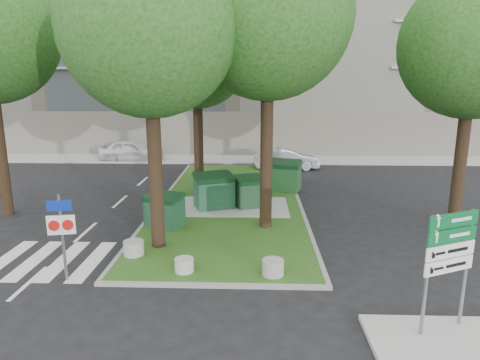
{
  "coord_description": "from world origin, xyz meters",
  "views": [
    {
      "loc": [
        1.59,
        -10.42,
        5.33
      ],
      "look_at": [
        1.09,
        3.91,
        2.0
      ],
      "focal_mm": 32.0,
      "sensor_mm": 36.0,
      "label": 1
    }
  ],
  "objects_px": {
    "tree_median_near_left": "(152,10)",
    "dumpster_c": "(252,192)",
    "bollard_right": "(273,267)",
    "dumpster_d": "(284,176)",
    "car_white": "(132,150)",
    "dumpster_b": "(214,191)",
    "traffic_sign_pole": "(62,226)",
    "directional_sign": "(449,253)",
    "car_silver": "(286,159)",
    "dumpster_a": "(164,210)",
    "bollard_left": "(134,248)",
    "tree_street_right": "(478,31)",
    "tree_median_far": "(270,19)",
    "litter_bin": "(264,174)",
    "bollard_mid": "(184,265)",
    "tree_median_mid": "(199,42)"
  },
  "relations": [
    {
      "from": "dumpster_d",
      "to": "car_silver",
      "type": "distance_m",
      "value": 5.62
    },
    {
      "from": "bollard_right",
      "to": "traffic_sign_pole",
      "type": "height_order",
      "value": "traffic_sign_pole"
    },
    {
      "from": "bollard_right",
      "to": "car_silver",
      "type": "relative_size",
      "value": 0.15
    },
    {
      "from": "dumpster_a",
      "to": "dumpster_d",
      "type": "height_order",
      "value": "dumpster_d"
    },
    {
      "from": "dumpster_d",
      "to": "bollard_mid",
      "type": "distance_m",
      "value": 9.89
    },
    {
      "from": "tree_street_right",
      "to": "dumpster_a",
      "type": "relative_size",
      "value": 6.38
    },
    {
      "from": "dumpster_d",
      "to": "directional_sign",
      "type": "bearing_deg",
      "value": -60.57
    },
    {
      "from": "tree_median_far",
      "to": "litter_bin",
      "type": "height_order",
      "value": "tree_median_far"
    },
    {
      "from": "bollard_right",
      "to": "dumpster_a",
      "type": "bearing_deg",
      "value": 133.88
    },
    {
      "from": "tree_median_far",
      "to": "dumpster_b",
      "type": "xyz_separation_m",
      "value": [
        -2.4,
        -5.19,
        -7.49
      ]
    },
    {
      "from": "tree_median_mid",
      "to": "traffic_sign_pole",
      "type": "distance_m",
      "value": 10.7
    },
    {
      "from": "bollard_left",
      "to": "car_white",
      "type": "xyz_separation_m",
      "value": [
        -4.64,
        16.21,
        0.39
      ]
    },
    {
      "from": "dumpster_c",
      "to": "car_white",
      "type": "xyz_separation_m",
      "value": [
        -8.23,
        10.84,
        -0.02
      ]
    },
    {
      "from": "bollard_mid",
      "to": "car_white",
      "type": "xyz_separation_m",
      "value": [
        -6.38,
        17.32,
        0.42
      ]
    },
    {
      "from": "traffic_sign_pole",
      "to": "car_white",
      "type": "height_order",
      "value": "traffic_sign_pole"
    },
    {
      "from": "bollard_right",
      "to": "litter_bin",
      "type": "height_order",
      "value": "litter_bin"
    },
    {
      "from": "bollard_right",
      "to": "bollard_mid",
      "type": "bearing_deg",
      "value": 177.22
    },
    {
      "from": "tree_median_mid",
      "to": "dumpster_c",
      "type": "relative_size",
      "value": 5.96
    },
    {
      "from": "tree_median_near_left",
      "to": "directional_sign",
      "type": "xyz_separation_m",
      "value": [
        7.04,
        -4.56,
        -5.46
      ]
    },
    {
      "from": "directional_sign",
      "to": "bollard_left",
      "type": "bearing_deg",
      "value": 129.89
    },
    {
      "from": "car_silver",
      "to": "tree_median_near_left",
      "type": "bearing_deg",
      "value": 151.47
    },
    {
      "from": "tree_median_near_left",
      "to": "dumpster_a",
      "type": "xyz_separation_m",
      "value": [
        -0.3,
        1.92,
        -6.61
      ]
    },
    {
      "from": "tree_street_right",
      "to": "bollard_left",
      "type": "xyz_separation_m",
      "value": [
        -11.19,
        -3.32,
        -6.64
      ]
    },
    {
      "from": "dumpster_a",
      "to": "dumpster_c",
      "type": "bearing_deg",
      "value": 62.66
    },
    {
      "from": "tree_median_mid",
      "to": "car_white",
      "type": "bearing_deg",
      "value": 123.28
    },
    {
      "from": "dumpster_d",
      "to": "car_white",
      "type": "distance_m",
      "value": 12.63
    },
    {
      "from": "tree_median_near_left",
      "to": "bollard_right",
      "type": "height_order",
      "value": "tree_median_near_left"
    },
    {
      "from": "tree_street_right",
      "to": "dumpster_b",
      "type": "height_order",
      "value": "tree_street_right"
    },
    {
      "from": "dumpster_a",
      "to": "traffic_sign_pole",
      "type": "xyz_separation_m",
      "value": [
        -1.84,
        -4.26,
        0.84
      ]
    },
    {
      "from": "bollard_left",
      "to": "directional_sign",
      "type": "xyz_separation_m",
      "value": [
        7.73,
        -3.74,
        1.52
      ]
    },
    {
      "from": "dumpster_a",
      "to": "directional_sign",
      "type": "height_order",
      "value": "directional_sign"
    },
    {
      "from": "dumpster_a",
      "to": "tree_median_far",
      "type": "bearing_deg",
      "value": 85.51
    },
    {
      "from": "dumpster_d",
      "to": "bollard_right",
      "type": "relative_size",
      "value": 3.08
    },
    {
      "from": "dumpster_c",
      "to": "tree_median_mid",
      "type": "bearing_deg",
      "value": 121.63
    },
    {
      "from": "dumpster_d",
      "to": "car_white",
      "type": "relative_size",
      "value": 0.43
    },
    {
      "from": "bollard_left",
      "to": "car_white",
      "type": "distance_m",
      "value": 16.86
    },
    {
      "from": "litter_bin",
      "to": "bollard_mid",
      "type": "bearing_deg",
      "value": -102.18
    },
    {
      "from": "tree_median_near_left",
      "to": "dumpster_c",
      "type": "distance_m",
      "value": 8.49
    },
    {
      "from": "bollard_right",
      "to": "litter_bin",
      "type": "bearing_deg",
      "value": 90.06
    },
    {
      "from": "car_white",
      "to": "dumpster_a",
      "type": "bearing_deg",
      "value": -160.52
    },
    {
      "from": "tree_median_mid",
      "to": "dumpster_c",
      "type": "distance_m",
      "value": 6.95
    },
    {
      "from": "bollard_right",
      "to": "directional_sign",
      "type": "height_order",
      "value": "directional_sign"
    },
    {
      "from": "bollard_left",
      "to": "car_silver",
      "type": "xyz_separation_m",
      "value": [
        5.61,
        13.76,
        0.31
      ]
    },
    {
      "from": "dumpster_b",
      "to": "car_white",
      "type": "relative_size",
      "value": 0.44
    },
    {
      "from": "directional_sign",
      "to": "bollard_mid",
      "type": "bearing_deg",
      "value": 132.06
    },
    {
      "from": "traffic_sign_pole",
      "to": "directional_sign",
      "type": "xyz_separation_m",
      "value": [
        9.18,
        -2.22,
        0.3
      ]
    },
    {
      "from": "dumpster_b",
      "to": "traffic_sign_pole",
      "type": "xyz_separation_m",
      "value": [
        -3.44,
        -6.65,
        0.72
      ]
    },
    {
      "from": "tree_median_far",
      "to": "tree_street_right",
      "type": "xyz_separation_m",
      "value": [
        6.8,
        -7.0,
        -1.34
      ]
    },
    {
      "from": "bollard_right",
      "to": "directional_sign",
      "type": "xyz_separation_m",
      "value": [
        3.51,
        -2.5,
        1.52
      ]
    },
    {
      "from": "bollard_left",
      "to": "car_white",
      "type": "bearing_deg",
      "value": 105.99
    }
  ]
}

